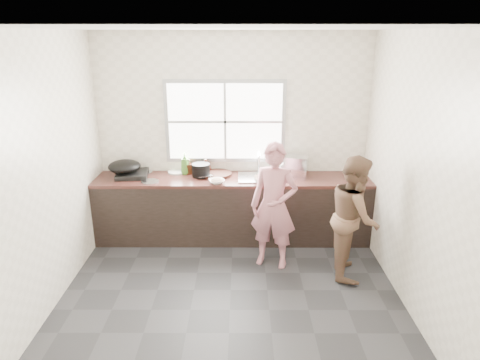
{
  "coord_description": "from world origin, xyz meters",
  "views": [
    {
      "loc": [
        0.11,
        -4.03,
        2.65
      ],
      "look_at": [
        0.1,
        0.65,
        1.05
      ],
      "focal_mm": 32.0,
      "sensor_mm": 36.0,
      "label": 1
    }
  ],
  "objects_px": {
    "person_side": "(354,217)",
    "black_pot": "(201,170)",
    "woman": "(274,210)",
    "bowl_held": "(267,181)",
    "bowl_mince": "(217,181)",
    "pot_lid_left": "(150,182)",
    "bowl_crabs": "(264,181)",
    "bottle_green": "(185,164)",
    "burner": "(132,174)",
    "wok": "(124,166)",
    "plate_food": "(177,172)",
    "bottle_brown_tall": "(189,167)",
    "bottle_brown_short": "(206,166)",
    "pot_lid_right": "(142,172)",
    "dish_rack": "(294,166)",
    "glass_jar": "(185,169)",
    "cutting_board": "(217,174)"
  },
  "relations": [
    {
      "from": "person_side",
      "to": "black_pot",
      "type": "distance_m",
      "value": 2.06
    },
    {
      "from": "woman",
      "to": "bowl_held",
      "type": "relative_size",
      "value": 7.75
    },
    {
      "from": "bowl_mince",
      "to": "pot_lid_left",
      "type": "bearing_deg",
      "value": 176.99
    },
    {
      "from": "bowl_crabs",
      "to": "bottle_green",
      "type": "xyz_separation_m",
      "value": [
        -1.05,
        0.38,
        0.11
      ]
    },
    {
      "from": "person_side",
      "to": "burner",
      "type": "bearing_deg",
      "value": 78.48
    },
    {
      "from": "bowl_mince",
      "to": "wok",
      "type": "distance_m",
      "value": 1.27
    },
    {
      "from": "bowl_mince",
      "to": "plate_food",
      "type": "bearing_deg",
      "value": 142.36
    },
    {
      "from": "bowl_held",
      "to": "black_pot",
      "type": "xyz_separation_m",
      "value": [
        -0.86,
        0.28,
        0.06
      ]
    },
    {
      "from": "bottle_brown_tall",
      "to": "bottle_brown_short",
      "type": "distance_m",
      "value": 0.23
    },
    {
      "from": "pot_lid_right",
      "to": "dish_rack",
      "type": "bearing_deg",
      "value": -2.86
    },
    {
      "from": "wok",
      "to": "pot_lid_right",
      "type": "distance_m",
      "value": 0.29
    },
    {
      "from": "dish_rack",
      "to": "pot_lid_right",
      "type": "xyz_separation_m",
      "value": [
        -2.06,
        0.1,
        -0.12
      ]
    },
    {
      "from": "person_side",
      "to": "pot_lid_right",
      "type": "xyz_separation_m",
      "value": [
        -2.62,
        1.14,
        0.16
      ]
    },
    {
      "from": "glass_jar",
      "to": "bowl_held",
      "type": "bearing_deg",
      "value": -21.94
    },
    {
      "from": "person_side",
      "to": "wok",
      "type": "distance_m",
      "value": 2.99
    },
    {
      "from": "pot_lid_right",
      "to": "cutting_board",
      "type": "bearing_deg",
      "value": -7.11
    },
    {
      "from": "cutting_board",
      "to": "wok",
      "type": "distance_m",
      "value": 1.23
    },
    {
      "from": "bottle_brown_short",
      "to": "burner",
      "type": "xyz_separation_m",
      "value": [
        -0.96,
        -0.17,
        -0.06
      ]
    },
    {
      "from": "black_pot",
      "to": "bowl_held",
      "type": "bearing_deg",
      "value": -17.82
    },
    {
      "from": "bowl_mince",
      "to": "pot_lid_left",
      "type": "relative_size",
      "value": 0.87
    },
    {
      "from": "bowl_mince",
      "to": "bottle_green",
      "type": "relative_size",
      "value": 0.67
    },
    {
      "from": "cutting_board",
      "to": "dish_rack",
      "type": "height_order",
      "value": "dish_rack"
    },
    {
      "from": "bowl_held",
      "to": "black_pot",
      "type": "height_order",
      "value": "black_pot"
    },
    {
      "from": "bottle_brown_short",
      "to": "wok",
      "type": "xyz_separation_m",
      "value": [
        -1.06,
        -0.17,
        0.05
      ]
    },
    {
      "from": "woman",
      "to": "glass_jar",
      "type": "xyz_separation_m",
      "value": [
        -1.14,
        0.94,
        0.2
      ]
    },
    {
      "from": "bowl_crabs",
      "to": "bottle_green",
      "type": "bearing_deg",
      "value": 160.24
    },
    {
      "from": "bottle_green",
      "to": "bottle_brown_tall",
      "type": "bearing_deg",
      "value": 19.65
    },
    {
      "from": "plate_food",
      "to": "dish_rack",
      "type": "relative_size",
      "value": 0.71
    },
    {
      "from": "person_side",
      "to": "bowl_held",
      "type": "bearing_deg",
      "value": 61.56
    },
    {
      "from": "bowl_crabs",
      "to": "glass_jar",
      "type": "distance_m",
      "value": 1.14
    },
    {
      "from": "woman",
      "to": "bottle_brown_short",
      "type": "bearing_deg",
      "value": 149.52
    },
    {
      "from": "bottle_brown_short",
      "to": "dish_rack",
      "type": "height_order",
      "value": "dish_rack"
    },
    {
      "from": "bottle_brown_tall",
      "to": "cutting_board",
      "type": "bearing_deg",
      "value": -12.06
    },
    {
      "from": "woman",
      "to": "burner",
      "type": "xyz_separation_m",
      "value": [
        -1.83,
        0.77,
        0.19
      ]
    },
    {
      "from": "dish_rack",
      "to": "bottle_brown_tall",
      "type": "bearing_deg",
      "value": -166.88
    },
    {
      "from": "burner",
      "to": "glass_jar",
      "type": "bearing_deg",
      "value": 13.86
    },
    {
      "from": "bottle_green",
      "to": "glass_jar",
      "type": "height_order",
      "value": "bottle_green"
    },
    {
      "from": "cutting_board",
      "to": "black_pot",
      "type": "xyz_separation_m",
      "value": [
        -0.21,
        -0.03,
        0.07
      ]
    },
    {
      "from": "pot_lid_right",
      "to": "black_pot",
      "type": "bearing_deg",
      "value": -11.25
    },
    {
      "from": "black_pot",
      "to": "dish_rack",
      "type": "relative_size",
      "value": 0.68
    },
    {
      "from": "bowl_held",
      "to": "cutting_board",
      "type": "bearing_deg",
      "value": 154.45
    },
    {
      "from": "glass_jar",
      "to": "burner",
      "type": "xyz_separation_m",
      "value": [
        -0.68,
        -0.17,
        -0.01
      ]
    },
    {
      "from": "bottle_green",
      "to": "bottle_brown_tall",
      "type": "height_order",
      "value": "bottle_green"
    },
    {
      "from": "bottle_brown_tall",
      "to": "bottle_brown_short",
      "type": "relative_size",
      "value": 1.06
    },
    {
      "from": "cutting_board",
      "to": "person_side",
      "type": "bearing_deg",
      "value": -32.38
    },
    {
      "from": "woman",
      "to": "bottle_brown_tall",
      "type": "relative_size",
      "value": 7.66
    },
    {
      "from": "plate_food",
      "to": "burner",
      "type": "xyz_separation_m",
      "value": [
        -0.57,
        -0.16,
        0.02
      ]
    },
    {
      "from": "bottle_brown_short",
      "to": "wok",
      "type": "height_order",
      "value": "wok"
    },
    {
      "from": "bowl_mince",
      "to": "burner",
      "type": "xyz_separation_m",
      "value": [
        -1.13,
        0.27,
        0.01
      ]
    },
    {
      "from": "bowl_crabs",
      "to": "wok",
      "type": "height_order",
      "value": "wok"
    }
  ]
}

